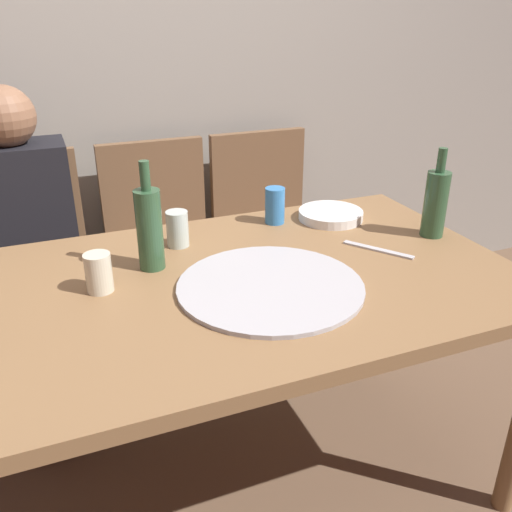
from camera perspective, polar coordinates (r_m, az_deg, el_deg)
The scene contains 15 objects.
ground_plane at distance 1.92m, azimuth -3.29°, elevation -22.45°, with size 8.00×8.00×0.00m, color brown.
back_wall at distance 2.42m, azimuth -13.61°, elevation 21.57°, with size 6.00×0.10×2.60m, color gray.
dining_table at distance 1.51m, azimuth -3.90°, elevation -5.08°, with size 1.65×0.93×0.73m.
pizza_tray at distance 1.43m, azimuth 1.50°, elevation -3.16°, with size 0.49×0.49×0.01m, color #ADADB2.
wine_bottle at distance 1.52m, azimuth -11.03°, elevation 2.93°, with size 0.07×0.07×0.31m.
beer_bottle at distance 1.81m, azimuth 18.19°, elevation 5.33°, with size 0.07×0.07×0.28m.
tumbler_far at distance 1.68m, azimuth -8.18°, elevation 2.82°, with size 0.07×0.07×0.11m, color #B7C6BC.
wine_glass at distance 1.46m, azimuth -16.05°, elevation -1.68°, with size 0.07×0.07×0.10m, color beige.
soda_can at distance 1.84m, azimuth 1.97°, elevation 5.27°, with size 0.07×0.07×0.12m, color #337AC1.
plate_stack at distance 1.91m, azimuth 7.78°, elevation 4.27°, with size 0.22×0.22×0.03m, color white.
table_knife at distance 1.69m, azimuth 12.58°, elevation 0.65°, with size 0.22×0.02×0.01m, color #B7B7BC.
chair_left at distance 2.29m, azimuth -22.34°, elevation -0.20°, with size 0.44×0.44×0.90m.
chair_middle at distance 2.33m, azimuth -9.68°, elevation 1.80°, with size 0.44×0.44×0.90m.
chair_right at distance 2.46m, azimuth 1.23°, elevation 3.46°, with size 0.44×0.44×0.90m.
guest_in_sweater at distance 2.10m, azimuth -22.78°, elevation 1.34°, with size 0.36×0.56×1.17m.
Camera 1 is at (-0.39, -1.25, 1.41)m, focal length 38.44 mm.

